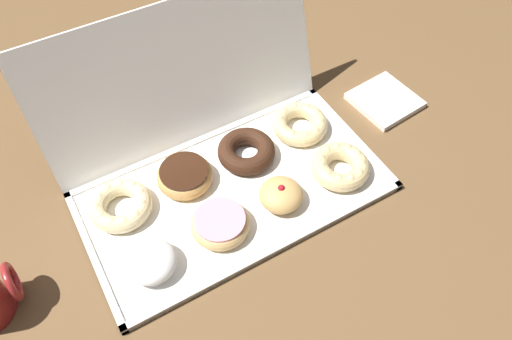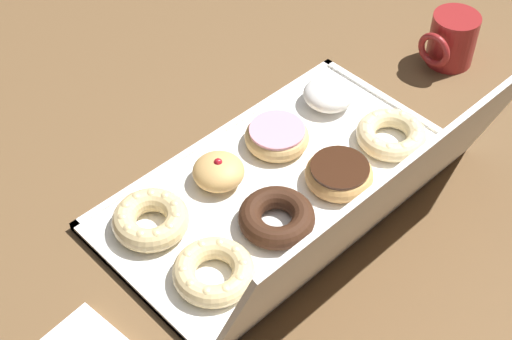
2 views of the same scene
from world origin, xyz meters
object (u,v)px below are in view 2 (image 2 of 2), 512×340
object	(u,v)px
chocolate_cake_ring_donut_6	(277,218)
pink_frosted_donut_1	(277,136)
powdered_filled_donut_0	(329,94)
cruller_donut_7	(214,271)
cruller_donut_3	(151,219)
jelly_filled_donut_2	(219,171)
coffee_mug	(452,39)
donut_box	(276,185)
chocolate_frosted_donut_5	(339,174)
cruller_donut_4	(391,134)

from	to	relation	value
chocolate_cake_ring_donut_6	pink_frosted_donut_1	bearing A→B (deg)	-135.01
powdered_filled_donut_0	cruller_donut_7	xyz separation A→B (m)	(0.39, 0.14, -0.00)
cruller_donut_3	chocolate_cake_ring_donut_6	distance (m)	0.19
pink_frosted_donut_1	jelly_filled_donut_2	xyz separation A→B (m)	(0.13, -0.00, 0.00)
cruller_donut_7	chocolate_cake_ring_donut_6	bearing A→B (deg)	-176.22
coffee_mug	donut_box	bearing A→B (deg)	0.76
jelly_filled_donut_2	powdered_filled_donut_0	bearing A→B (deg)	-178.65
chocolate_frosted_donut_5	chocolate_cake_ring_donut_6	world-z (taller)	same
donut_box	powdered_filled_donut_0	distance (m)	0.21
cruller_donut_3	cruller_donut_7	xyz separation A→B (m)	(-0.01, 0.13, -0.00)
jelly_filled_donut_2	coffee_mug	distance (m)	0.53
donut_box	pink_frosted_donut_1	distance (m)	0.09
chocolate_frosted_donut_5	chocolate_cake_ring_donut_6	xyz separation A→B (m)	(0.13, -0.01, -0.00)
cruller_donut_3	coffee_mug	xyz separation A→B (m)	(-0.66, 0.06, 0.02)
donut_box	chocolate_cake_ring_donut_6	xyz separation A→B (m)	(0.06, 0.06, 0.02)
cruller_donut_3	cruller_donut_4	distance (m)	0.42
powdered_filled_donut_0	cruller_donut_3	distance (m)	0.40
pink_frosted_donut_1	jelly_filled_donut_2	world-z (taller)	jelly_filled_donut_2
jelly_filled_donut_2	coffee_mug	xyz separation A→B (m)	(-0.52, 0.06, 0.02)
cruller_donut_3	cruller_donut_7	distance (m)	0.14
pink_frosted_donut_1	jelly_filled_donut_2	size ratio (longest dim) A/B	1.30
donut_box	powdered_filled_donut_0	size ratio (longest dim) A/B	6.50
cruller_donut_4	chocolate_cake_ring_donut_6	world-z (taller)	chocolate_cake_ring_donut_6
powdered_filled_donut_0	donut_box	bearing A→B (deg)	19.94
cruller_donut_4	chocolate_cake_ring_donut_6	xyz separation A→B (m)	(0.26, -0.00, 0.00)
donut_box	cruller_donut_4	distance (m)	0.21
powdered_filled_donut_0	cruller_donut_7	world-z (taller)	powdered_filled_donut_0
cruller_donut_3	chocolate_cake_ring_donut_6	bearing A→B (deg)	137.75
chocolate_cake_ring_donut_6	coffee_mug	bearing A→B (deg)	-172.60
coffee_mug	cruller_donut_3	bearing A→B (deg)	-5.08
cruller_donut_7	cruller_donut_4	bearing A→B (deg)	-179.22
chocolate_cake_ring_donut_6	cruller_donut_7	size ratio (longest dim) A/B	0.99
powdered_filled_donut_0	jelly_filled_donut_2	distance (m)	0.26
cruller_donut_4	jelly_filled_donut_2	bearing A→B (deg)	-26.15
pink_frosted_donut_1	cruller_donut_4	size ratio (longest dim) A/B	0.92
cruller_donut_3	chocolate_frosted_donut_5	xyz separation A→B (m)	(-0.27, 0.13, -0.00)
jelly_filled_donut_2	chocolate_frosted_donut_5	distance (m)	0.19
powdered_filled_donut_0	chocolate_frosted_donut_5	world-z (taller)	powdered_filled_donut_0
pink_frosted_donut_1	coffee_mug	xyz separation A→B (m)	(-0.40, 0.06, 0.02)
jelly_filled_donut_2	cruller_donut_4	xyz separation A→B (m)	(-0.27, 0.13, -0.00)
donut_box	pink_frosted_donut_1	xyz separation A→B (m)	(-0.06, -0.06, 0.02)
chocolate_cake_ring_donut_6	cruller_donut_3	bearing A→B (deg)	-42.25
cruller_donut_3	pink_frosted_donut_1	bearing A→B (deg)	179.42
cruller_donut_3	chocolate_frosted_donut_5	world-z (taller)	cruller_donut_3
cruller_donut_4	coffee_mug	xyz separation A→B (m)	(-0.26, -0.07, 0.02)
donut_box	powdered_filled_donut_0	xyz separation A→B (m)	(-0.20, -0.07, 0.03)
cruller_donut_7	pink_frosted_donut_1	bearing A→B (deg)	-152.74
jelly_filled_donut_2	cruller_donut_3	size ratio (longest dim) A/B	0.71
chocolate_frosted_donut_5	powdered_filled_donut_0	bearing A→B (deg)	-132.43
donut_box	cruller_donut_7	xyz separation A→B (m)	(0.19, 0.07, 0.02)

